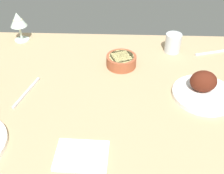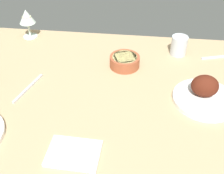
{
  "view_description": "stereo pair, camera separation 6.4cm",
  "coord_description": "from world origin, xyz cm",
  "px_view_note": "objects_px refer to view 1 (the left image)",
  "views": [
    {
      "loc": [
        3.24,
        -79.93,
        69.19
      ],
      "look_at": [
        0.0,
        0.0,
        6.0
      ],
      "focal_mm": 44.46,
      "sensor_mm": 36.0,
      "label": 1
    },
    {
      "loc": [
        9.66,
        -79.41,
        69.19
      ],
      "look_at": [
        0.0,
        0.0,
        6.0
      ],
      "focal_mm": 44.46,
      "sensor_mm": 36.0,
      "label": 2
    }
  ],
  "objects_px": {
    "bowl_potatoes": "(121,60)",
    "spoon_loose": "(27,92)",
    "plate_near_viewer": "(203,89)",
    "water_tumbler": "(173,43)",
    "wine_glass": "(18,21)",
    "folded_napkin": "(82,156)",
    "fork_loose": "(213,52)"
  },
  "relations": [
    {
      "from": "bowl_potatoes",
      "to": "spoon_loose",
      "type": "relative_size",
      "value": 0.69
    },
    {
      "from": "plate_near_viewer",
      "to": "water_tumbler",
      "type": "relative_size",
      "value": 2.65
    },
    {
      "from": "bowl_potatoes",
      "to": "wine_glass",
      "type": "xyz_separation_m",
      "value": [
        -0.48,
        0.2,
        0.07
      ]
    },
    {
      "from": "bowl_potatoes",
      "to": "wine_glass",
      "type": "bearing_deg",
      "value": 157.35
    },
    {
      "from": "folded_napkin",
      "to": "spoon_loose",
      "type": "xyz_separation_m",
      "value": [
        -0.24,
        0.28,
        -0.0
      ]
    },
    {
      "from": "bowl_potatoes",
      "to": "folded_napkin",
      "type": "distance_m",
      "value": 0.49
    },
    {
      "from": "bowl_potatoes",
      "to": "fork_loose",
      "type": "relative_size",
      "value": 0.71
    },
    {
      "from": "plate_near_viewer",
      "to": "fork_loose",
      "type": "relative_size",
      "value": 1.29
    },
    {
      "from": "water_tumbler",
      "to": "fork_loose",
      "type": "relative_size",
      "value": 0.49
    },
    {
      "from": "bowl_potatoes",
      "to": "plate_near_viewer",
      "type": "bearing_deg",
      "value": -30.64
    },
    {
      "from": "fork_loose",
      "to": "spoon_loose",
      "type": "relative_size",
      "value": 0.97
    },
    {
      "from": "water_tumbler",
      "to": "folded_napkin",
      "type": "height_order",
      "value": "water_tumbler"
    },
    {
      "from": "wine_glass",
      "to": "folded_napkin",
      "type": "relative_size",
      "value": 0.92
    },
    {
      "from": "folded_napkin",
      "to": "wine_glass",
      "type": "bearing_deg",
      "value": 119.05
    },
    {
      "from": "water_tumbler",
      "to": "fork_loose",
      "type": "bearing_deg",
      "value": -2.76
    },
    {
      "from": "fork_loose",
      "to": "water_tumbler",
      "type": "bearing_deg",
      "value": -19.92
    },
    {
      "from": "water_tumbler",
      "to": "spoon_loose",
      "type": "height_order",
      "value": "water_tumbler"
    },
    {
      "from": "plate_near_viewer",
      "to": "wine_glass",
      "type": "height_order",
      "value": "wine_glass"
    },
    {
      "from": "wine_glass",
      "to": "folded_napkin",
      "type": "xyz_separation_m",
      "value": [
        0.38,
        -0.68,
        -0.09
      ]
    },
    {
      "from": "folded_napkin",
      "to": "spoon_loose",
      "type": "distance_m",
      "value": 0.37
    },
    {
      "from": "folded_napkin",
      "to": "spoon_loose",
      "type": "height_order",
      "value": "folded_napkin"
    },
    {
      "from": "bowl_potatoes",
      "to": "folded_napkin",
      "type": "bearing_deg",
      "value": -102.64
    },
    {
      "from": "plate_near_viewer",
      "to": "spoon_loose",
      "type": "xyz_separation_m",
      "value": [
        -0.65,
        -0.02,
        -0.02
      ]
    },
    {
      "from": "folded_napkin",
      "to": "fork_loose",
      "type": "bearing_deg",
      "value": 48.89
    },
    {
      "from": "water_tumbler",
      "to": "folded_napkin",
      "type": "relative_size",
      "value": 0.56
    },
    {
      "from": "water_tumbler",
      "to": "spoon_loose",
      "type": "xyz_separation_m",
      "value": [
        -0.57,
        -0.32,
        -0.04
      ]
    },
    {
      "from": "plate_near_viewer",
      "to": "folded_napkin",
      "type": "height_order",
      "value": "plate_near_viewer"
    },
    {
      "from": "bowl_potatoes",
      "to": "wine_glass",
      "type": "relative_size",
      "value": 0.89
    },
    {
      "from": "water_tumbler",
      "to": "folded_napkin",
      "type": "distance_m",
      "value": 0.69
    },
    {
      "from": "wine_glass",
      "to": "water_tumbler",
      "type": "distance_m",
      "value": 0.72
    },
    {
      "from": "plate_near_viewer",
      "to": "wine_glass",
      "type": "distance_m",
      "value": 0.87
    },
    {
      "from": "plate_near_viewer",
      "to": "bowl_potatoes",
      "type": "xyz_separation_m",
      "value": [
        -0.3,
        0.18,
        -0.0
      ]
    }
  ]
}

